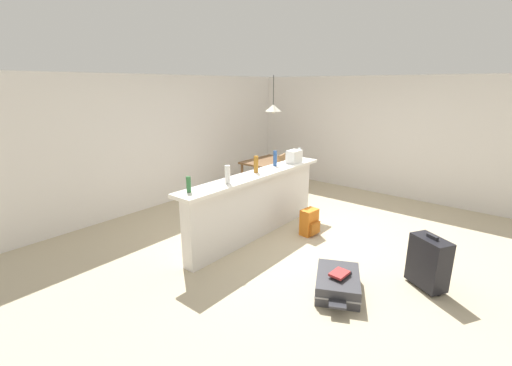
# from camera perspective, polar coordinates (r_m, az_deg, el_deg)

# --- Properties ---
(ground_plane) EXTENTS (13.00, 13.00, 0.05)m
(ground_plane) POSITION_cam_1_polar(r_m,az_deg,el_deg) (5.60, 7.65, -8.89)
(ground_plane) COLOR #BCAD8E
(wall_back) EXTENTS (6.60, 0.10, 2.50)m
(wall_back) POSITION_cam_1_polar(r_m,az_deg,el_deg) (7.23, -13.05, 7.10)
(wall_back) COLOR silver
(wall_back) RESTS_ON ground_plane
(wall_right) EXTENTS (0.10, 6.00, 2.50)m
(wall_right) POSITION_cam_1_polar(r_m,az_deg,el_deg) (8.04, 17.83, 7.61)
(wall_right) COLOR silver
(wall_right) RESTS_ON ground_plane
(partition_half_wall) EXTENTS (2.80, 0.20, 0.97)m
(partition_half_wall) POSITION_cam_1_polar(r_m,az_deg,el_deg) (5.38, 0.07, -3.95)
(partition_half_wall) COLOR silver
(partition_half_wall) RESTS_ON ground_plane
(bar_countertop) EXTENTS (2.96, 0.40, 0.05)m
(bar_countertop) POSITION_cam_1_polar(r_m,az_deg,el_deg) (5.23, 0.07, 1.31)
(bar_countertop) COLOR white
(bar_countertop) RESTS_ON partition_half_wall
(bottle_green) EXTENTS (0.06, 0.06, 0.20)m
(bottle_green) POSITION_cam_1_polar(r_m,az_deg,el_deg) (4.38, -11.08, -0.23)
(bottle_green) COLOR #2D6B38
(bottle_green) RESTS_ON bar_countertop
(bottle_white) EXTENTS (0.07, 0.07, 0.25)m
(bottle_white) POSITION_cam_1_polar(r_m,az_deg,el_deg) (4.68, -4.74, 1.41)
(bottle_white) COLOR silver
(bottle_white) RESTS_ON bar_countertop
(bottle_amber) EXTENTS (0.07, 0.07, 0.26)m
(bottle_amber) POSITION_cam_1_polar(r_m,az_deg,el_deg) (5.25, 0.00, 3.12)
(bottle_amber) COLOR #9E661E
(bottle_amber) RESTS_ON bar_countertop
(bottle_blue) EXTENTS (0.06, 0.06, 0.25)m
(bottle_blue) POSITION_cam_1_polar(r_m,az_deg,el_deg) (5.70, 3.18, 4.10)
(bottle_blue) COLOR #284C89
(bottle_blue) RESTS_ON bar_countertop
(bottle_clear) EXTENTS (0.06, 0.06, 0.20)m
(bottle_clear) POSITION_cam_1_polar(r_m,az_deg,el_deg) (6.26, 7.13, 4.86)
(bottle_clear) COLOR silver
(bottle_clear) RESTS_ON bar_countertop
(grocery_bag) EXTENTS (0.26, 0.18, 0.22)m
(grocery_bag) POSITION_cam_1_polar(r_m,az_deg,el_deg) (5.94, 6.32, 4.36)
(grocery_bag) COLOR silver
(grocery_bag) RESTS_ON bar_countertop
(dining_table) EXTENTS (1.10, 0.80, 0.74)m
(dining_table) POSITION_cam_1_polar(r_m,az_deg,el_deg) (7.47, 2.12, 3.05)
(dining_table) COLOR brown
(dining_table) RESTS_ON ground_plane
(dining_chair_near_partition) EXTENTS (0.48, 0.48, 0.93)m
(dining_chair_near_partition) POSITION_cam_1_polar(r_m,az_deg,el_deg) (7.16, 4.96, 1.37)
(dining_chair_near_partition) COLOR #9E754C
(dining_chair_near_partition) RESTS_ON ground_plane
(pendant_lamp) EXTENTS (0.34, 0.34, 0.76)m
(pendant_lamp) POSITION_cam_1_polar(r_m,az_deg,el_deg) (7.29, 2.87, 12.31)
(pendant_lamp) COLOR black
(suitcase_flat_charcoal) EXTENTS (0.89, 0.75, 0.22)m
(suitcase_flat_charcoal) POSITION_cam_1_polar(r_m,az_deg,el_deg) (4.25, 13.36, -15.84)
(suitcase_flat_charcoal) COLOR #38383D
(suitcase_flat_charcoal) RESTS_ON ground_plane
(backpack_orange) EXTENTS (0.30, 0.27, 0.42)m
(backpack_orange) POSITION_cam_1_polar(r_m,az_deg,el_deg) (5.59, 8.84, -6.48)
(backpack_orange) COLOR orange
(backpack_orange) RESTS_ON ground_plane
(suitcase_upright_black) EXTENTS (0.43, 0.50, 0.67)m
(suitcase_upright_black) POSITION_cam_1_polar(r_m,az_deg,el_deg) (4.58, 26.65, -11.60)
(suitcase_upright_black) COLOR black
(suitcase_upright_black) RESTS_ON ground_plane
(book_stack) EXTENTS (0.28, 0.18, 0.06)m
(book_stack) POSITION_cam_1_polar(r_m,az_deg,el_deg) (4.17, 13.75, -14.38)
(book_stack) COLOR black
(book_stack) RESTS_ON suitcase_flat_charcoal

